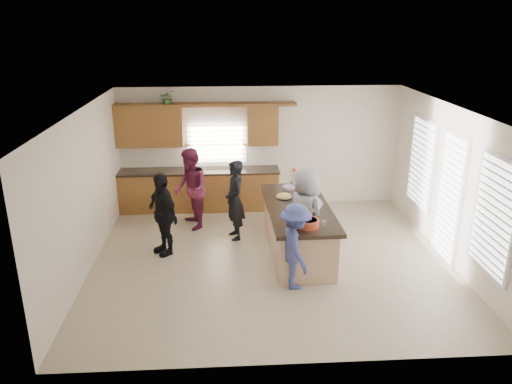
{
  "coord_description": "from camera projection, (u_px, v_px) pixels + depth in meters",
  "views": [
    {
      "loc": [
        -0.8,
        -8.34,
        4.25
      ],
      "look_at": [
        -0.24,
        0.51,
        1.15
      ],
      "focal_mm": 35.0,
      "sensor_mm": 36.0,
      "label": 1
    }
  ],
  "objects": [
    {
      "name": "potted_plant",
      "position": [
        168.0,
        98.0,
        10.99
      ],
      "size": [
        0.34,
        0.29,
        0.36
      ],
      "primitive_type": "imported",
      "rotation": [
        0.0,
        0.0,
        0.04
      ],
      "color": "#3D732E",
      "rests_on": "back_cabinetry"
    },
    {
      "name": "platter_back",
      "position": [
        284.0,
        197.0,
        9.66
      ],
      "size": [
        0.33,
        0.33,
        0.14
      ],
      "color": "black",
      "rests_on": "island"
    },
    {
      "name": "right_wall_glazing",
      "position": [
        451.0,
        190.0,
        8.93
      ],
      "size": [
        0.06,
        4.0,
        2.25
      ],
      "color": "white",
      "rests_on": "ground"
    },
    {
      "name": "back_cabinetry",
      "position": [
        197.0,
        171.0,
        11.49
      ],
      "size": [
        4.08,
        0.66,
        2.46
      ],
      "color": "brown",
      "rests_on": "ground"
    },
    {
      "name": "flower_vase",
      "position": [
        293.0,
        177.0,
        10.18
      ],
      "size": [
        0.14,
        0.14,
        0.42
      ],
      "color": "silver",
      "rests_on": "island"
    },
    {
      "name": "floor",
      "position": [
        271.0,
        259.0,
        9.31
      ],
      "size": [
        6.5,
        6.5,
        0.0
      ],
      "primitive_type": "plane",
      "color": "tan",
      "rests_on": "ground"
    },
    {
      "name": "room_shell",
      "position": [
        272.0,
        161.0,
        8.68
      ],
      "size": [
        6.52,
        6.02,
        2.81
      ],
      "color": "silver",
      "rests_on": "ground"
    },
    {
      "name": "woman_left_front",
      "position": [
        163.0,
        214.0,
        9.29
      ],
      "size": [
        0.86,
        0.99,
        1.6
      ],
      "primitive_type": "imported",
      "rotation": [
        0.0,
        0.0,
        -0.94
      ],
      "color": "black",
      "rests_on": "ground"
    },
    {
      "name": "woman_right_front",
      "position": [
        305.0,
        214.0,
        9.09
      ],
      "size": [
        0.92,
        1.01,
        1.74
      ],
      "primitive_type": "imported",
      "rotation": [
        0.0,
        0.0,
        2.14
      ],
      "color": "gray",
      "rests_on": "ground"
    },
    {
      "name": "woman_left_back",
      "position": [
        235.0,
        200.0,
        9.95
      ],
      "size": [
        0.53,
        0.67,
        1.63
      ],
      "primitive_type": "imported",
      "rotation": [
        0.0,
        0.0,
        -1.31
      ],
      "color": "black",
      "rests_on": "ground"
    },
    {
      "name": "platter_mid",
      "position": [
        308.0,
        199.0,
        9.55
      ],
      "size": [
        0.42,
        0.42,
        0.17
      ],
      "color": "black",
      "rests_on": "island"
    },
    {
      "name": "platter_front",
      "position": [
        302.0,
        213.0,
        8.87
      ],
      "size": [
        0.41,
        0.41,
        0.17
      ],
      "color": "black",
      "rests_on": "island"
    },
    {
      "name": "island",
      "position": [
        298.0,
        231.0,
        9.42
      ],
      "size": [
        1.2,
        2.72,
        0.95
      ],
      "rotation": [
        0.0,
        0.0,
        0.02
      ],
      "color": "tan",
      "rests_on": "ground"
    },
    {
      "name": "woman_right_back",
      "position": [
        295.0,
        246.0,
        8.13
      ],
      "size": [
        0.68,
        1.02,
        1.46
      ],
      "primitive_type": "imported",
      "rotation": [
        0.0,
        0.0,
        1.73
      ],
      "color": "#3F478A",
      "rests_on": "ground"
    },
    {
      "name": "salad_bowl",
      "position": [
        308.0,
        223.0,
        8.31
      ],
      "size": [
        0.38,
        0.38,
        0.13
      ],
      "color": "#DC4728",
      "rests_on": "island"
    },
    {
      "name": "clear_cup",
      "position": [
        324.0,
        223.0,
        8.36
      ],
      "size": [
        0.08,
        0.08,
        0.1
      ],
      "primitive_type": "cylinder",
      "color": "white",
      "rests_on": "island"
    },
    {
      "name": "plate_stack",
      "position": [
        289.0,
        187.0,
        10.21
      ],
      "size": [
        0.25,
        0.25,
        0.05
      ],
      "primitive_type": "cylinder",
      "color": "#C096DA",
      "rests_on": "island"
    },
    {
      "name": "woman_left_mid",
      "position": [
        191.0,
        189.0,
        10.43
      ],
      "size": [
        0.85,
        0.98,
        1.73
      ],
      "primitive_type": "imported",
      "rotation": [
        0.0,
        0.0,
        -1.3
      ],
      "color": "maroon",
      "rests_on": "ground"
    }
  ]
}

